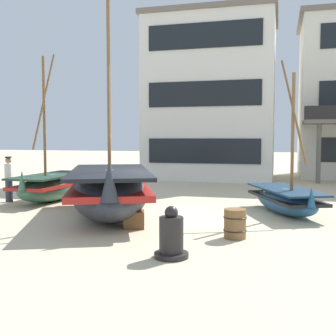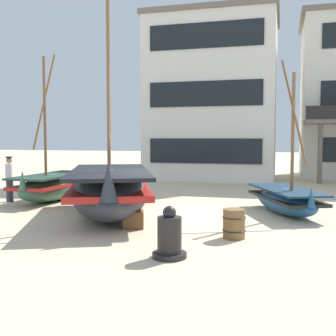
# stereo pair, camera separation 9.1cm
# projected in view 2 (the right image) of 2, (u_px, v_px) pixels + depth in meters

# --- Properties ---
(ground_plane) EXTENTS (120.00, 120.00, 0.00)m
(ground_plane) POSITION_uv_depth(u_px,v_px,m) (159.00, 216.00, 12.64)
(ground_plane) COLOR beige
(fishing_boat_near_left) EXTENTS (2.54, 3.78, 4.83)m
(fishing_boat_near_left) POSITION_uv_depth(u_px,v_px,m) (286.00, 199.00, 13.10)
(fishing_boat_near_left) COLOR #23517A
(fishing_boat_near_left) RESTS_ON ground
(fishing_boat_centre_large) EXTENTS (4.20, 6.01, 7.17)m
(fishing_boat_centre_large) POSITION_uv_depth(u_px,v_px,m) (110.00, 191.00, 12.57)
(fishing_boat_centre_large) COLOR #2D333D
(fishing_boat_centre_large) RESTS_ON ground
(fishing_boat_far_right) EXTENTS (1.61, 4.08, 5.51)m
(fishing_boat_far_right) POSITION_uv_depth(u_px,v_px,m) (53.00, 186.00, 15.86)
(fishing_boat_far_right) COLOR #427056
(fishing_boat_far_right) RESTS_ON ground
(fisherman_by_hull) EXTENTS (0.35, 0.42, 1.68)m
(fisherman_by_hull) POSITION_uv_depth(u_px,v_px,m) (10.00, 179.00, 15.50)
(fisherman_by_hull) COLOR #33333D
(fisherman_by_hull) RESTS_ON ground
(capstan_winch) EXTENTS (0.69, 0.69, 1.03)m
(capstan_winch) POSITION_uv_depth(u_px,v_px,m) (169.00, 237.00, 8.27)
(capstan_winch) COLOR black
(capstan_winch) RESTS_ON ground
(wooden_barrel) EXTENTS (0.56, 0.56, 0.70)m
(wooden_barrel) POSITION_uv_depth(u_px,v_px,m) (234.00, 224.00, 9.85)
(wooden_barrel) COLOR brown
(wooden_barrel) RESTS_ON ground
(cargo_crate) EXTENTS (0.69, 0.69, 0.45)m
(cargo_crate) POSITION_uv_depth(u_px,v_px,m) (133.00, 219.00, 11.02)
(cargo_crate) COLOR brown
(cargo_crate) RESTS_ON ground
(harbor_building_main) EXTENTS (7.51, 5.41, 9.42)m
(harbor_building_main) POSITION_uv_depth(u_px,v_px,m) (213.00, 98.00, 24.69)
(harbor_building_main) COLOR white
(harbor_building_main) RESTS_ON ground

